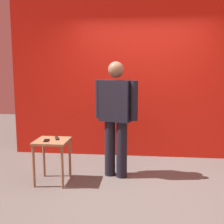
{
  "coord_description": "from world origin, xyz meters",
  "views": [
    {
      "loc": [
        0.01,
        -3.53,
        1.57
      ],
      "look_at": [
        -0.43,
        0.55,
        0.96
      ],
      "focal_mm": 44.98,
      "sensor_mm": 36.0,
      "label": 1
    }
  ],
  "objects_px": {
    "cell_phone": "(46,140)",
    "tv_remote": "(57,138)",
    "standing_person": "(116,113)",
    "side_table": "(52,148)"
  },
  "relations": [
    {
      "from": "cell_phone",
      "to": "tv_remote",
      "type": "relative_size",
      "value": 0.85
    },
    {
      "from": "standing_person",
      "to": "tv_remote",
      "type": "distance_m",
      "value": 0.91
    },
    {
      "from": "standing_person",
      "to": "side_table",
      "type": "bearing_deg",
      "value": -158.93
    },
    {
      "from": "cell_phone",
      "to": "tv_remote",
      "type": "bearing_deg",
      "value": 38.27
    },
    {
      "from": "standing_person",
      "to": "side_table",
      "type": "height_order",
      "value": "standing_person"
    },
    {
      "from": "side_table",
      "to": "tv_remote",
      "type": "relative_size",
      "value": 3.6
    },
    {
      "from": "cell_phone",
      "to": "tv_remote",
      "type": "xyz_separation_m",
      "value": [
        0.11,
        0.13,
        0.01
      ]
    },
    {
      "from": "cell_phone",
      "to": "standing_person",
      "type": "bearing_deg",
      "value": 11.92
    },
    {
      "from": "side_table",
      "to": "cell_phone",
      "type": "xyz_separation_m",
      "value": [
        -0.06,
        -0.05,
        0.12
      ]
    },
    {
      "from": "side_table",
      "to": "tv_remote",
      "type": "height_order",
      "value": "tv_remote"
    }
  ]
}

